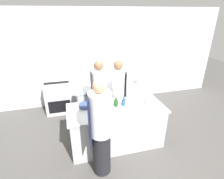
{
  "coord_description": "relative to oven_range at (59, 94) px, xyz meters",
  "views": [
    {
      "loc": [
        -0.87,
        -2.96,
        2.67
      ],
      "look_at": [
        0.0,
        0.35,
        1.14
      ],
      "focal_mm": 28.0,
      "sensor_mm": 36.0,
      "label": 1
    }
  ],
  "objects": [
    {
      "name": "chef_at_pass_far",
      "position": [
        0.95,
        -1.23,
        0.36
      ],
      "size": [
        0.36,
        0.34,
        1.74
      ],
      "rotation": [
        0.0,
        0.0,
        1.51
      ],
      "color": "black",
      "rests_on": "ground_plane"
    },
    {
      "name": "bottle_cooking_oil",
      "position": [
        0.92,
        -1.63,
        0.49
      ],
      "size": [
        0.06,
        0.06,
        0.29
      ],
      "color": "black",
      "rests_on": "prep_counter"
    },
    {
      "name": "bottle_vinegar",
      "position": [
        1.6,
        -1.49,
        0.49
      ],
      "size": [
        0.08,
        0.08,
        0.3
      ],
      "color": "silver",
      "rests_on": "prep_counter"
    },
    {
      "name": "stockpot",
      "position": [
        2.17,
        -0.65,
        0.45
      ],
      "size": [
        0.22,
        0.22,
        0.16
      ],
      "color": "#B7BABC",
      "rests_on": "pass_counter"
    },
    {
      "name": "oven_range",
      "position": [
        0.0,
        0.0,
        0.0
      ],
      "size": [
        0.73,
        0.64,
        1.03
      ],
      "color": "#B7BABC",
      "rests_on": "ground_plane"
    },
    {
      "name": "bowl_prep_small",
      "position": [
        0.77,
        -1.89,
        0.4
      ],
      "size": [
        0.26,
        0.26,
        0.06
      ],
      "color": "white",
      "rests_on": "prep_counter"
    },
    {
      "name": "wall_back",
      "position": [
        1.2,
        0.37,
        0.88
      ],
      "size": [
        8.0,
        0.06,
        2.8
      ],
      "color": "silver",
      "rests_on": "ground_plane"
    },
    {
      "name": "bowl_ceramic_blue",
      "position": [
        0.59,
        -1.59,
        0.42
      ],
      "size": [
        0.24,
        0.24,
        0.09
      ],
      "color": "navy",
      "rests_on": "prep_counter"
    },
    {
      "name": "pass_counter",
      "position": [
        1.4,
        -0.58,
        -0.07
      ],
      "size": [
        1.92,
        0.74,
        0.89
      ],
      "color": "#B7BABC",
      "rests_on": "ground_plane"
    },
    {
      "name": "bottle_wine",
      "position": [
        1.21,
        -1.69,
        0.45
      ],
      "size": [
        0.08,
        0.08,
        0.19
      ],
      "color": "#19471E",
      "rests_on": "prep_counter"
    },
    {
      "name": "prep_counter",
      "position": [
        1.2,
        -1.76,
        -0.07
      ],
      "size": [
        1.98,
        0.86,
        0.89
      ],
      "color": "#B7BABC",
      "rests_on": "ground_plane"
    },
    {
      "name": "ground_plane",
      "position": [
        1.2,
        -1.76,
        -0.52
      ],
      "size": [
        16.0,
        16.0,
        0.0
      ],
      "primitive_type": "plane",
      "color": "#4C4947"
    },
    {
      "name": "chef_at_stove",
      "position": [
        1.46,
        -1.01,
        0.32
      ],
      "size": [
        0.39,
        0.38,
        1.66
      ],
      "rotation": [
        0.0,
        0.0,
        -1.78
      ],
      "color": "black",
      "rests_on": "ground_plane"
    },
    {
      "name": "bottle_olive_oil",
      "position": [
        1.37,
        -1.71,
        0.45
      ],
      "size": [
        0.09,
        0.09,
        0.2
      ],
      "color": "#2D5175",
      "rests_on": "prep_counter"
    },
    {
      "name": "chef_at_prep_near",
      "position": [
        0.75,
        -2.41,
        0.38
      ],
      "size": [
        0.39,
        0.37,
        1.78
      ],
      "rotation": [
        0.0,
        0.0,
        1.51
      ],
      "color": "black",
      "rests_on": "ground_plane"
    },
    {
      "name": "bowl_mixing_large",
      "position": [
        1.98,
        -1.77,
        0.4
      ],
      "size": [
        0.27,
        0.27,
        0.06
      ],
      "color": "#B7BABC",
      "rests_on": "prep_counter"
    }
  ]
}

